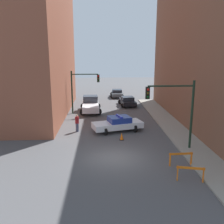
% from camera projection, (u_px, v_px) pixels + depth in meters
% --- Properties ---
extents(ground_plane, '(120.00, 120.00, 0.00)m').
position_uv_depth(ground_plane, '(114.00, 158.00, 17.75)').
color(ground_plane, '#4C4C4F').
extents(sidewalk_right, '(2.40, 44.00, 0.12)m').
position_uv_depth(sidewalk_right, '(200.00, 155.00, 18.01)').
color(sidewalk_right, gray).
rests_on(sidewalk_right, ground_plane).
extents(building_corner_left, '(14.00, 20.00, 19.32)m').
position_uv_depth(building_corner_left, '(4.00, 32.00, 28.60)').
color(building_corner_left, brown).
rests_on(building_corner_left, ground_plane).
extents(traffic_light_near, '(3.64, 0.35, 5.20)m').
position_uv_depth(traffic_light_near, '(177.00, 105.00, 18.49)').
color(traffic_light_near, black).
rests_on(traffic_light_near, sidewalk_right).
extents(traffic_light_far, '(3.44, 0.35, 5.20)m').
position_uv_depth(traffic_light_far, '(81.00, 86.00, 30.04)').
color(traffic_light_far, black).
rests_on(traffic_light_far, ground_plane).
extents(police_car, '(5.03, 3.15, 1.52)m').
position_uv_depth(police_car, '(118.00, 124.00, 23.69)').
color(police_car, white).
rests_on(police_car, ground_plane).
extents(white_truck, '(2.79, 5.48, 1.90)m').
position_uv_depth(white_truck, '(91.00, 104.00, 31.63)').
color(white_truck, silver).
rests_on(white_truck, ground_plane).
extents(parked_car_near, '(2.49, 4.43, 1.31)m').
position_uv_depth(parked_car_near, '(127.00, 101.00, 35.18)').
color(parked_car_near, black).
rests_on(parked_car_near, ground_plane).
extents(parked_car_mid, '(2.35, 4.34, 1.31)m').
position_uv_depth(parked_car_mid, '(117.00, 93.00, 42.12)').
color(parked_car_mid, '#474C51').
rests_on(parked_car_mid, ground_plane).
extents(pedestrian_crossing, '(0.47, 0.47, 1.66)m').
position_uv_depth(pedestrian_crossing, '(77.00, 123.00, 23.48)').
color(pedestrian_crossing, '#474C66').
rests_on(pedestrian_crossing, ground_plane).
extents(barrier_front, '(1.58, 0.46, 0.90)m').
position_uv_depth(barrier_front, '(191.00, 171.00, 14.35)').
color(barrier_front, orange).
rests_on(barrier_front, ground_plane).
extents(barrier_mid, '(1.60, 0.23, 0.90)m').
position_uv_depth(barrier_mid, '(181.00, 157.00, 16.37)').
color(barrier_mid, orange).
rests_on(barrier_mid, ground_plane).
extents(traffic_cone, '(0.36, 0.36, 0.66)m').
position_uv_depth(traffic_cone, '(122.00, 136.00, 21.33)').
color(traffic_cone, black).
rests_on(traffic_cone, ground_plane).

